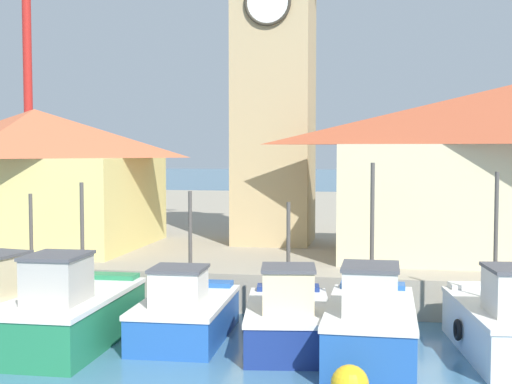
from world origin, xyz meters
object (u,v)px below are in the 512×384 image
Objects in this scene: fishing_boat_left_outer at (72,313)px; mooring_buoy at (350,384)px; fishing_boat_far_left at (18,304)px; fishing_boat_mid_right at (502,324)px; fishing_boat_mid_left at (288,318)px; port_crane_far at (28,87)px; fishing_boat_center at (371,324)px; fishing_boat_left_inner at (185,313)px; clock_tower at (274,68)px; warehouse_left at (35,176)px.

fishing_boat_left_outer reaches higher than mooring_buoy.
fishing_boat_mid_right is (12.41, -0.07, 0.04)m from fishing_boat_far_left.
fishing_boat_left_outer is at bearing -174.90° from fishing_boat_mid_right.
fishing_boat_mid_left is 0.90× the size of fishing_boat_mid_right.
fishing_boat_center is at bearing -48.97° from port_crane_far.
fishing_boat_left_inner is at bearing 138.59° from mooring_buoy.
clock_tower is 0.72× the size of port_crane_far.
clock_tower is (5.32, 10.25, 7.30)m from fishing_boat_far_left.
clock_tower reaches higher than fishing_boat_mid_right.
fishing_boat_center is at bearing 84.07° from mooring_buoy.
mooring_buoy is (1.72, -3.69, -0.33)m from fishing_boat_mid_left.
clock_tower is at bearing 73.61° from fishing_boat_left_outer.
fishing_boat_far_left is 0.53× the size of warehouse_left.
mooring_buoy is at bearing -131.96° from fishing_boat_mid_right.
fishing_boat_mid_left is at bearing -79.01° from clock_tower.
fishing_boat_far_left is at bearing 175.38° from fishing_boat_center.
warehouse_left reaches higher than fishing_boat_left_inner.
fishing_boat_left_inner is 5.72× the size of mooring_buoy.
mooring_buoy is (21.96, -28.64, -8.43)m from port_crane_far.
fishing_boat_center is at bearing -17.69° from fishing_boat_mid_left.
fishing_boat_left_inner is 31.40m from port_crane_far.
fishing_boat_far_left is at bearing -65.75° from warehouse_left.
port_crane_far is (-20.24, 24.95, 8.10)m from fishing_boat_mid_left.
clock_tower is at bearing 62.55° from fishing_boat_far_left.
port_crane_far is at bearing 125.34° from fishing_boat_left_inner.
fishing_boat_mid_right is at bearing 12.82° from fishing_boat_center.
fishing_boat_center is 15.68m from warehouse_left.
fishing_boat_far_left is at bearing -62.54° from port_crane_far.
fishing_boat_far_left is at bearing 157.23° from mooring_buoy.
warehouse_left is at bearing 122.24° from fishing_boat_left_outer.
warehouse_left is 0.42× the size of port_crane_far.
fishing_boat_far_left is at bearing 179.15° from fishing_boat_mid_left.
fishing_boat_left_outer is 6.94× the size of mooring_buoy.
fishing_boat_left_outer reaches higher than fishing_boat_mid_left.
fishing_boat_left_outer is 13.76m from clock_tower.
clock_tower reaches higher than warehouse_left.
fishing_boat_left_inner is at bearing -43.21° from warehouse_left.
fishing_boat_mid_right is 6.64× the size of mooring_buoy.
fishing_boat_center is at bearing -4.62° from fishing_boat_far_left.
fishing_boat_left_inner is at bearing 169.75° from fishing_boat_center.
clock_tower reaches higher than fishing_boat_far_left.
port_crane_far reaches higher than fishing_boat_center.
clock_tower reaches higher than fishing_boat_left_inner.
warehouse_left is (-8.11, 7.62, 3.17)m from fishing_boat_left_inner.
fishing_boat_left_inner is at bearing 22.66° from fishing_boat_left_outer.
fishing_boat_mid_left is at bearing 162.31° from fishing_boat_center.
fishing_boat_mid_right is 5.04m from mooring_buoy.
mooring_buoy is (7.03, -2.81, -0.45)m from fishing_boat_left_outer.
fishing_boat_far_left is 9.02m from warehouse_left.
clock_tower is 1.69× the size of warehouse_left.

